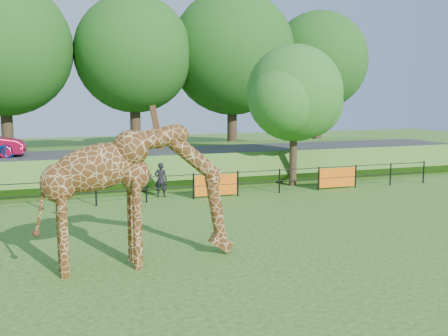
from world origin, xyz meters
The scene contains 8 objects.
ground centered at (0.00, 0.00, 0.00)m, with size 90.00×90.00×0.00m, color #245615.
giraffe centered at (-1.59, 0.46, 1.80)m, with size 5.03×0.92×3.59m, color #502C10, non-canonical shape.
perimeter_fence centered at (0.00, 8.00, 0.55)m, with size 28.07×0.10×1.10m, color black, non-canonical shape.
embankment centered at (0.00, 15.50, 0.65)m, with size 40.00×9.00×1.30m, color #245615.
road centered at (0.00, 14.00, 1.36)m, with size 40.00×5.00×0.12m, color #2D2D2F.
visitor centered at (0.82, 8.95, 0.75)m, with size 0.55×0.36×1.50m, color black.
tree_east centered at (7.60, 9.63, 4.28)m, with size 5.40×4.71×6.76m.
bg_tree_line centered at (1.89, 22.00, 7.19)m, with size 37.30×8.80×11.82m.
Camera 1 is at (-3.76, -11.87, 4.23)m, focal length 40.00 mm.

